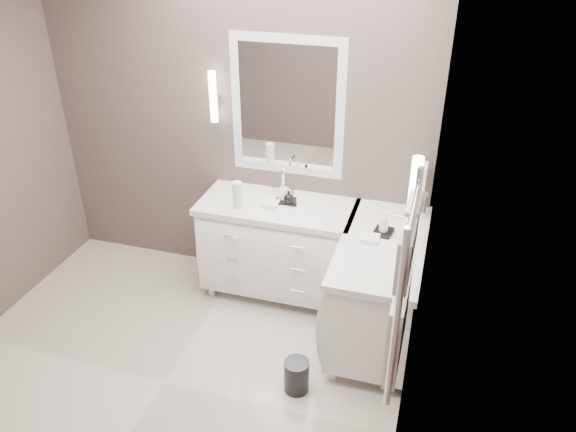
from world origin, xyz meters
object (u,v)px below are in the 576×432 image
(vanity_back, at_px, (278,243))
(vanity_right, at_px, (379,284))
(towel_ladder, at_px, (402,295))
(waste_bin, at_px, (296,376))

(vanity_back, xyz_separation_m, vanity_right, (0.88, -0.33, 0.00))
(vanity_back, height_order, towel_ladder, towel_ladder)
(vanity_right, relative_size, towel_ladder, 1.38)
(vanity_back, relative_size, towel_ladder, 1.38)
(vanity_back, relative_size, vanity_right, 1.00)
(vanity_back, distance_m, vanity_right, 0.93)
(vanity_back, distance_m, waste_bin, 1.17)
(vanity_right, height_order, towel_ladder, towel_ladder)
(towel_ladder, bearing_deg, waste_bin, 137.13)
(vanity_back, xyz_separation_m, waste_bin, (0.45, -1.02, -0.36))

